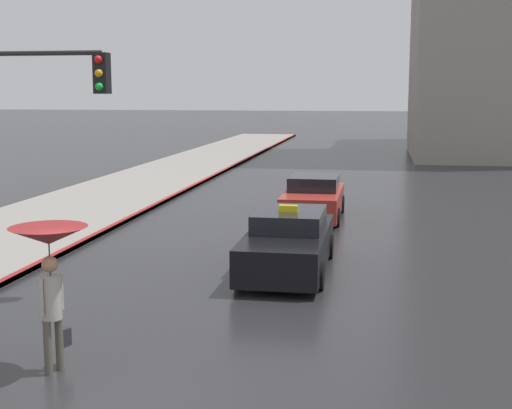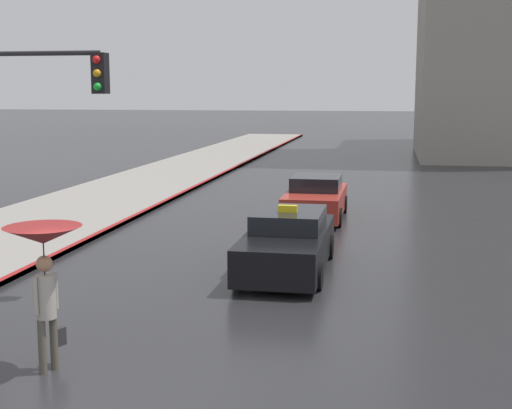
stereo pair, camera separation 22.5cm
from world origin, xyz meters
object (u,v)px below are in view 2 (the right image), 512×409
(pedestrian_with_umbrella, at_px, (44,252))
(traffic_light, at_px, (28,119))
(taxi, at_px, (288,243))
(sedan_red, at_px, (316,199))

(pedestrian_with_umbrella, distance_m, traffic_light, 4.97)
(taxi, height_order, pedestrian_with_umbrella, pedestrian_with_umbrella)
(taxi, distance_m, sedan_red, 7.12)
(taxi, relative_size, pedestrian_with_umbrella, 2.15)
(taxi, relative_size, sedan_red, 1.09)
(taxi, bearing_deg, pedestrian_with_umbrella, 68.31)
(taxi, bearing_deg, traffic_light, 28.49)
(taxi, distance_m, pedestrian_with_umbrella, 7.34)
(taxi, height_order, sedan_red, taxi)
(sedan_red, bearing_deg, pedestrian_with_umbrella, 79.34)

